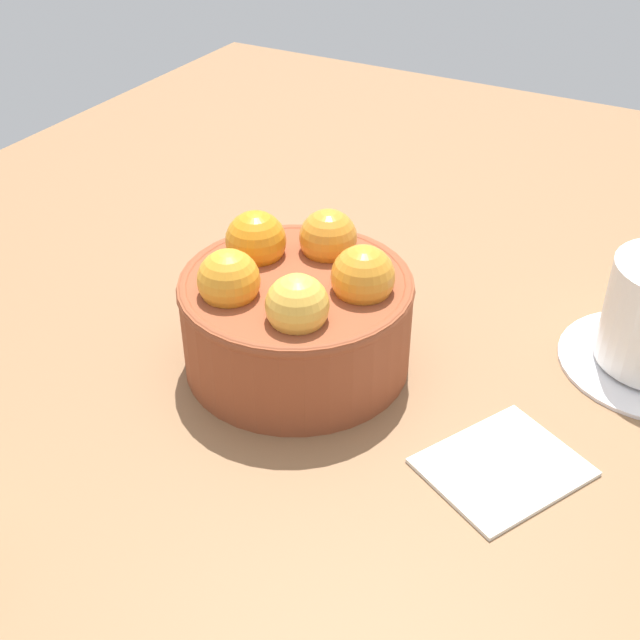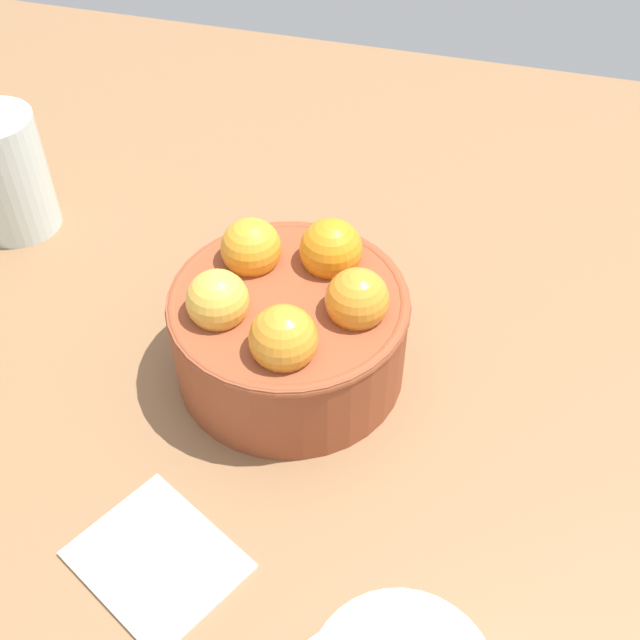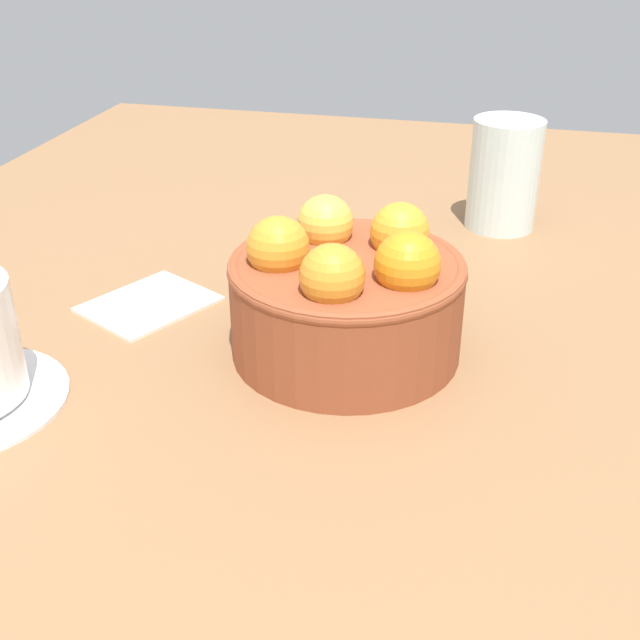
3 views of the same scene
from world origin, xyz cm
name	(u,v)px [view 1 (image 1 of 3)]	position (x,y,z in cm)	size (l,w,h in cm)	color
ground_plane	(298,380)	(0.00, 0.00, -1.78)	(134.33, 101.01, 3.57)	brown
terracotta_bowl	(296,310)	(0.02, 0.01, 4.72)	(17.01, 17.01, 10.66)	brown
folded_napkin	(503,466)	(-3.42, -17.32, 0.30)	(9.71, 7.93, 0.60)	white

